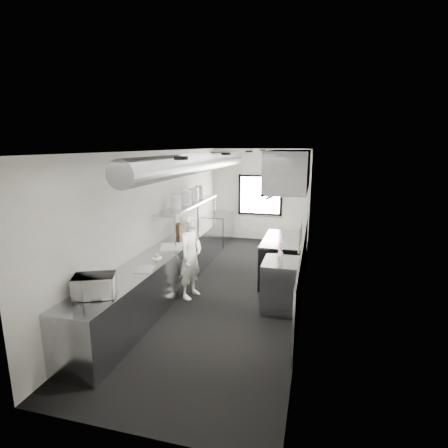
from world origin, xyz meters
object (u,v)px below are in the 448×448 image
Objects in this scene: knife_block at (178,229)px; plate_stack_d at (200,192)px; prep_counter at (167,270)px; far_work_table at (217,229)px; squeeze_bottle_e at (280,250)px; range at (283,259)px; pass_shelf at (190,205)px; bottle_station at (281,285)px; line_cook at (190,256)px; exhaust_hood at (289,171)px; cutting_board at (171,247)px; small_plate at (157,258)px; plate_stack_c at (194,195)px; deli_tub_b at (108,277)px; squeeze_bottle_c at (281,257)px; squeeze_bottle_a at (279,261)px; deli_tub_a at (94,288)px; squeeze_bottle_b at (278,259)px; microwave at (95,286)px; plate_stack_b at (186,198)px; squeeze_bottle_d at (280,254)px; plate_stack_a at (176,202)px.

plate_stack_d is at bearing 78.34° from knife_block.
far_work_table is (0.00, 3.70, 0.00)m from prep_counter.
range is at bearing 92.30° from squeeze_bottle_e.
knife_block is at bearing -108.11° from pass_shelf.
line_cook is at bearing 177.52° from bottle_station.
exhaust_hood reaches higher than cutting_board.
plate_stack_c reaches higher than small_plate.
deli_tub_b is (-2.41, -2.99, -1.44)m from exhaust_hood.
deli_tub_b is (-0.71, -1.66, 0.14)m from line_cook.
plate_stack_c is 3.18m from squeeze_bottle_c.
squeeze_bottle_a is (2.35, -2.84, -0.74)m from plate_stack_d.
cutting_board is at bearing -82.99° from knife_block.
knife_block is (-0.18, 1.08, 0.58)m from prep_counter.
plate_stack_c is (0.06, 4.04, 0.78)m from deli_tub_a.
squeeze_bottle_e is (2.41, -0.94, -0.03)m from knife_block.
plate_stack_c reaches higher than squeeze_bottle_b.
small_plate is 0.58× the size of plate_stack_c.
knife_block is at bearing 43.37° from line_cook.
range reaches higher than small_plate.
cutting_board is at bearing 63.98° from microwave.
plate_stack_b is (-2.35, 1.47, 1.28)m from bottle_station.
exhaust_hood is at bearing 40.42° from small_plate.
plate_stack_b is 2.78m from squeeze_bottle_d.
exhaust_hood is 4.10m from deli_tub_b.
exhaust_hood is 1.91m from squeeze_bottle_d.
plate_stack_b is (-0.05, -2.43, 1.28)m from far_work_table.
exhaust_hood is at bearing -1.82° from plate_stack_b.
cutting_board is at bearing 167.33° from squeeze_bottle_b.
line_cook is at bearing 176.97° from squeeze_bottle_c.
exhaust_hood is at bearing 90.99° from squeeze_bottle_a.
range is 2.43m from cutting_board.
plate_stack_b is at bearing 87.96° from deli_tub_b.
line_cook is 10.67× the size of deli_tub_b.
cutting_board is (-2.24, 0.30, 0.46)m from bottle_station.
squeeze_bottle_e reaches higher than squeeze_bottle_b.
squeeze_bottle_d is at bearing -19.64° from plate_stack_a.
deli_tub_b is 0.80× the size of squeeze_bottle_b.
far_work_table is 4.44m from squeeze_bottle_d.
plate_stack_c reaches higher than microwave.
deli_tub_b is at bearing -152.64° from squeeze_bottle_a.
squeeze_bottle_e is at bearing -90.86° from exhaust_hood.
pass_shelf is 3.02m from squeeze_bottle_b.
deli_tub_a reaches higher than deli_tub_b.
cutting_board is 1.67× the size of plate_stack_d.
range is at bearing -7.67° from pass_shelf.
cutting_board is 1.71× the size of plate_stack_b.
plate_stack_d is (-2.32, 1.12, -0.65)m from exhaust_hood.
squeeze_bottle_c is at bearing 77.10° from squeeze_bottle_b.
squeeze_bottle_e is (0.04, -1.06, 0.53)m from range.
microwave reaches higher than squeeze_bottle_a.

